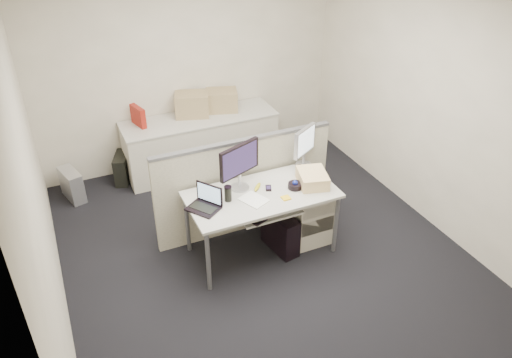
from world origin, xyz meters
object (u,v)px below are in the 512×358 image
desk (262,199)px  laptop (203,200)px  monitor_main (239,167)px  desk_phone (310,174)px

desk → laptop: size_ratio=5.09×
laptop → monitor_main: bearing=78.2°
laptop → desk: bearing=56.6°
laptop → desk_phone: bearing=59.4°
desk → desk_phone: bearing=7.6°
monitor_main → desk_phone: (0.76, -0.10, -0.21)m
laptop → desk_phone: laptop is taller
desk → monitor_main: bearing=131.5°
desk → monitor_main: monitor_main is taller
monitor_main → laptop: (-0.46, -0.20, -0.14)m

